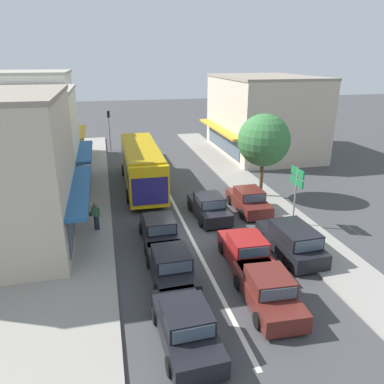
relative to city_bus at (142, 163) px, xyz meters
The scene contains 20 objects.
ground_plane 9.14m from the city_bus, 79.10° to the right, with size 140.00×140.00×0.00m, color #3F3F42.
lane_centre_line 5.41m from the city_bus, 70.52° to the right, with size 0.20×28.00×0.01m, color silver.
sidewalk_left 6.09m from the city_bus, 151.39° to the right, with size 5.20×44.00×0.14m, color gray.
kerb_right 8.57m from the city_bus, 19.44° to the right, with size 2.80×44.00×0.12m, color gray.
shopfront_mid_block 8.79m from the city_bus, behind, with size 8.96×7.44×7.36m.
shopfront_far_end 12.89m from the city_bus, 131.96° to the left, with size 7.50×7.82×8.24m.
building_right_far 15.61m from the city_bus, 31.71° to the left, with size 9.41×12.27×7.68m.
city_bus is the anchor object (origin of this frame).
sedan_behind_bus_mid 9.36m from the city_bus, 90.47° to the right, with size 1.92×4.21×1.47m.
sedan_behind_bus_near 12.98m from the city_bus, 90.43° to the right, with size 1.94×4.22×1.47m.
sedan_adjacent_lane_lead 7.55m from the city_bus, 62.84° to the right, with size 2.00×4.25×1.47m.
sedan_queue_far_back 15.99m from the city_bus, 77.94° to the right, with size 2.05×4.28×1.47m.
sedan_queue_gap_filler 16.96m from the city_bus, 91.03° to the right, with size 2.03×4.27×1.47m.
sedan_adjacent_lane_trail 13.03m from the city_bus, 73.77° to the right, with size 1.99×4.25×1.47m.
parked_wagon_kerb_front 13.56m from the city_bus, 62.72° to the right, with size 2.05×4.56×1.58m.
parked_sedan_kerb_second 8.80m from the city_bus, 44.68° to the right, with size 1.90×4.20×1.47m.
traffic_light_downstreet 12.80m from the city_bus, 99.05° to the left, with size 0.33×0.24×4.20m.
directional_road_sign 11.99m from the city_bus, 48.78° to the right, with size 0.10×1.40×3.60m.
street_tree_right 9.18m from the city_bus, 26.75° to the right, with size 3.57×3.57×5.88m.
pedestrian_with_handbag_near 7.96m from the city_bus, 115.20° to the right, with size 0.63×0.46×1.63m.
Camera 1 is at (-4.21, -18.43, 9.43)m, focal length 35.00 mm.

